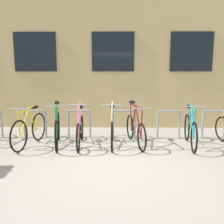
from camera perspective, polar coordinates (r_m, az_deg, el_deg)
ground_plane at (r=5.00m, az=-0.15°, el=-11.84°), size 42.00×42.00×0.00m
storefront_building at (r=11.73m, az=0.42°, el=16.79°), size 28.00×7.59×6.62m
bike_rack at (r=6.71m, az=-2.40°, el=-2.03°), size 6.63×0.05×0.78m
bicycle_white at (r=6.17m, az=0.08°, el=-3.94°), size 0.44×1.75×1.08m
bicycle_green at (r=6.27m, az=-12.38°, el=-3.77°), size 0.48×1.77×1.06m
bicycle_teal at (r=6.37m, az=17.45°, el=-3.94°), size 0.44×1.75×1.06m
bicycle_yellow at (r=6.44m, az=-18.30°, el=-3.80°), size 0.45×1.71×1.00m
bicycle_pink at (r=6.17m, az=-7.33°, el=-4.10°), size 0.44×1.71×1.10m
bicycle_maroon at (r=6.22m, az=5.36°, el=-3.97°), size 0.50×1.71×1.07m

